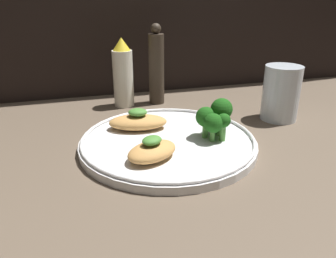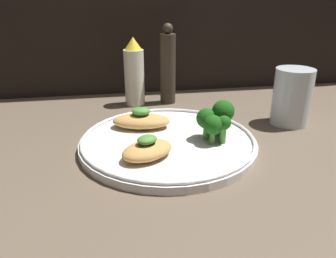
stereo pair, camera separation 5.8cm
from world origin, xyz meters
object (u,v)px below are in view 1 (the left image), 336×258
pepper_grinder (156,67)px  drinking_glass (281,93)px  plate (168,141)px  sauce_bottle (123,74)px  broccoli_bunch (215,116)px

pepper_grinder → drinking_glass: 29.35cm
plate → sauce_bottle: bearing=98.5°
plate → sauce_bottle: sauce_bottle is taller
plate → sauce_bottle: 26.30cm
plate → broccoli_bunch: size_ratio=4.43×
broccoli_bunch → sauce_bottle: size_ratio=0.44×
broccoli_bunch → drinking_glass: size_ratio=0.61×
sauce_bottle → pepper_grinder: (8.16, 0.00, 1.14)cm
plate → sauce_bottle: size_ratio=1.93×
plate → pepper_grinder: bearing=80.1°
sauce_bottle → drinking_glass: (30.78, -18.44, -1.94)cm
sauce_bottle → drinking_glass: bearing=-30.9°
broccoli_bunch → drinking_glass: 20.23cm
broccoli_bunch → pepper_grinder: size_ratio=0.37×
pepper_grinder → drinking_glass: pepper_grinder is taller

